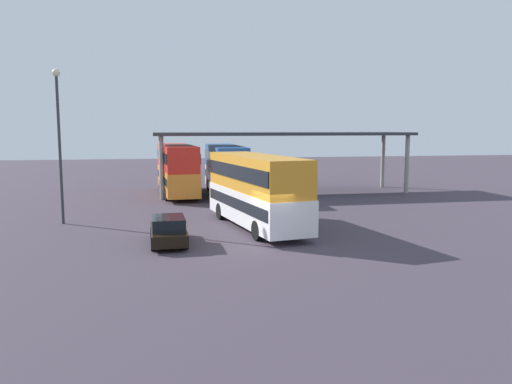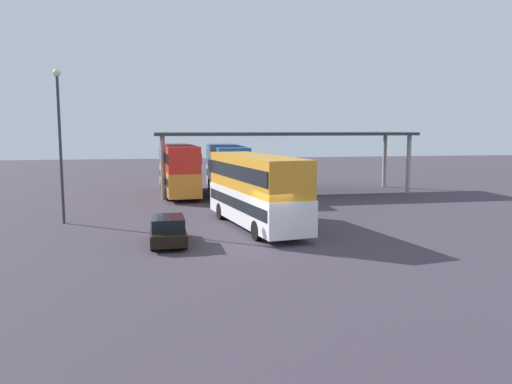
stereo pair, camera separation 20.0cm
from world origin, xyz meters
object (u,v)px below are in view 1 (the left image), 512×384
at_px(double_decker_mid_row, 225,168).
at_px(double_decker_near_canopy, 177,168).
at_px(double_decker_main, 256,188).
at_px(lamppost_tall, 59,129).
at_px(parked_hatchback, 168,230).

bearing_deg(double_decker_mid_row, double_decker_near_canopy, 80.40).
height_order(double_decker_near_canopy, double_decker_mid_row, double_decker_near_canopy).
height_order(double_decker_main, double_decker_near_canopy, double_decker_near_canopy).
xyz_separation_m(double_decker_near_canopy, lamppost_tall, (-6.91, -11.77, 3.19)).
bearing_deg(lamppost_tall, double_decker_near_canopy, 59.57).
height_order(double_decker_main, double_decker_mid_row, double_decker_mid_row).
height_order(parked_hatchback, double_decker_near_canopy, double_decker_near_canopy).
distance_m(double_decker_main, double_decker_near_canopy, 15.38).
distance_m(double_decker_main, lamppost_tall, 11.74).
bearing_deg(double_decker_main, double_decker_mid_row, -10.60).
xyz_separation_m(double_decker_main, double_decker_near_canopy, (-3.94, 14.87, 0.06)).
xyz_separation_m(parked_hatchback, double_decker_mid_row, (4.88, 17.50, 1.58)).
distance_m(double_decker_near_canopy, double_decker_mid_row, 4.00).
bearing_deg(lamppost_tall, double_decker_main, -15.94).
height_order(double_decker_main, lamppost_tall, lamppost_tall).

